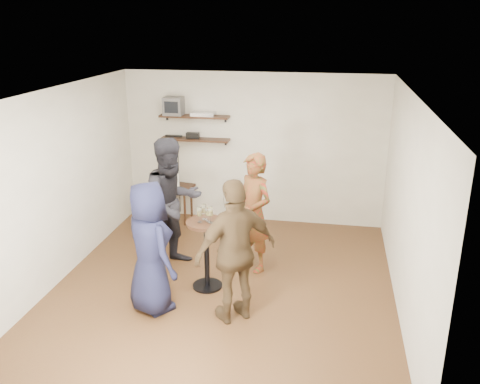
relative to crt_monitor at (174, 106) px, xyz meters
name	(u,v)px	position (x,y,z in m)	size (l,w,h in m)	color
room	(222,197)	(1.36, -2.38, -0.72)	(4.58, 5.08, 2.68)	#3F2114
shelf_upper	(194,116)	(0.36, 0.00, -0.17)	(1.20, 0.25, 0.04)	black
shelf_lower	(195,139)	(0.36, 0.00, -0.57)	(1.20, 0.25, 0.04)	black
crt_monitor	(174,106)	(0.00, 0.00, 0.00)	(0.32, 0.30, 0.30)	#59595B
dvd_deck	(203,114)	(0.52, 0.00, -0.12)	(0.40, 0.24, 0.06)	silver
radio	(193,135)	(0.32, 0.00, -0.50)	(0.22, 0.10, 0.10)	black
power_strip	(174,136)	(-0.04, 0.05, -0.54)	(0.30, 0.05, 0.03)	black
side_table	(176,192)	(0.03, -0.18, -1.49)	(0.60, 0.60, 0.63)	black
vase_lilies	(175,171)	(0.03, -0.18, -1.11)	(0.18, 0.19, 0.88)	white
drinks_table	(207,245)	(1.14, -2.40, -1.41)	(0.52, 0.52, 0.95)	black
wine_glass_fl	(199,212)	(1.07, -2.44, -0.93)	(0.07, 0.07, 0.20)	silver
wine_glass_fr	(210,212)	(1.21, -2.43, -0.92)	(0.07, 0.07, 0.22)	silver
wine_glass_bl	(204,209)	(1.10, -2.32, -0.93)	(0.07, 0.07, 0.20)	silver
wine_glass_br	(207,212)	(1.16, -2.38, -0.94)	(0.06, 0.06, 0.19)	silver
person_plaid	(254,213)	(1.66, -1.74, -1.16)	(0.62, 0.41, 1.71)	#A41213
person_dark	(173,204)	(0.52, -1.84, -1.07)	(0.92, 0.72, 1.90)	black
person_navy	(150,248)	(0.60, -3.04, -1.19)	(0.81, 0.53, 1.65)	black
person_brown	(236,252)	(1.66, -3.05, -1.14)	(1.03, 0.43, 1.76)	#43311C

